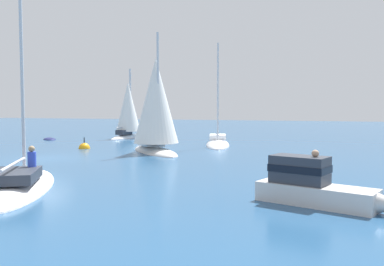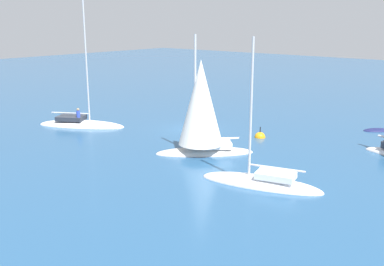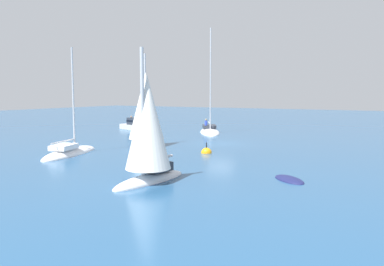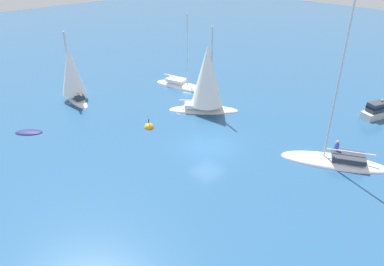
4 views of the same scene
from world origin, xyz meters
name	(u,v)px [view 2 (image 2 of 4)]	position (x,y,z in m)	size (l,w,h in m)	color
ground_plane	(191,129)	(0.00, 0.00, 0.00)	(160.00, 160.00, 0.00)	navy
rib	(377,131)	(9.91, -12.44, 0.00)	(2.55, 2.50, 0.39)	#191E4C
sloop	(262,183)	(-7.60, -11.79, 0.10)	(3.79, 7.43, 8.87)	white
sailboat	(202,111)	(-4.96, -5.18, 3.03)	(6.29, 6.34, 8.69)	silver
sailboat_1	(81,124)	(-5.37, 8.38, 0.13)	(5.92, 7.95, 12.75)	white
channel_buoy	(260,137)	(1.50, -6.00, 0.00)	(0.87, 0.87, 1.30)	orange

